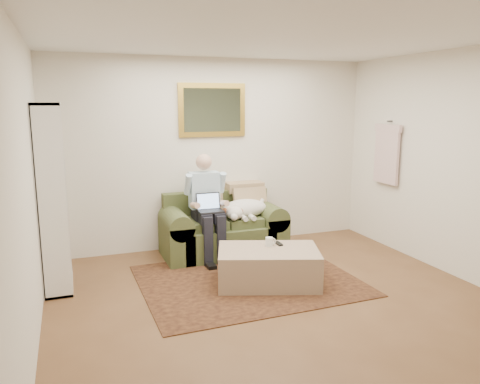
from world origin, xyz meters
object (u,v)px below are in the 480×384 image
laptop (209,206)px  bookshelf (53,197)px  seated_man (208,208)px  sleeping_dog (245,208)px  sofa (223,233)px  ottoman (268,267)px  coffee_mug (269,242)px

laptop → bookshelf: 1.86m
seated_man → sleeping_dog: 0.54m
sofa → laptop: 0.54m
seated_man → bookshelf: size_ratio=0.68×
ottoman → bookshelf: size_ratio=0.55×
sleeping_dog → ottoman: (-0.15, -1.14, -0.41)m
sofa → ottoman: bearing=-83.5°
seated_man → sleeping_dog: (0.53, 0.07, -0.06)m
sleeping_dog → seated_man: bearing=-172.9°
sofa → laptop: size_ratio=5.15×
sofa → bookshelf: size_ratio=0.80×
sleeping_dog → coffee_mug: 1.04m
sofa → coffee_mug: 1.14m
coffee_mug → bookshelf: bearing=164.0°
laptop → coffee_mug: size_ratio=3.12×
sofa → sleeping_dog: bearing=-15.7°
bookshelf → coffee_mug: bearing=-16.0°
ottoman → coffee_mug: 0.28m
sleeping_dog → bookshelf: size_ratio=0.33×
ottoman → laptop: bearing=110.6°
seated_man → bookshelf: (-1.82, -0.31, 0.32)m
sofa → sleeping_dog: size_ratio=2.43×
laptop → bookshelf: bookshelf is taller
ottoman → seated_man: bearing=109.5°
sleeping_dog → laptop: bearing=-166.4°
sofa → ottoman: 1.23m
laptop → bookshelf: bearing=-172.2°
coffee_mug → bookshelf: 2.41m
coffee_mug → sleeping_dog: bearing=84.7°
ottoman → coffee_mug: bearing=63.2°
coffee_mug → bookshelf: (-2.26, 0.65, 0.55)m
sleeping_dog → bookshelf: bearing=-170.9°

